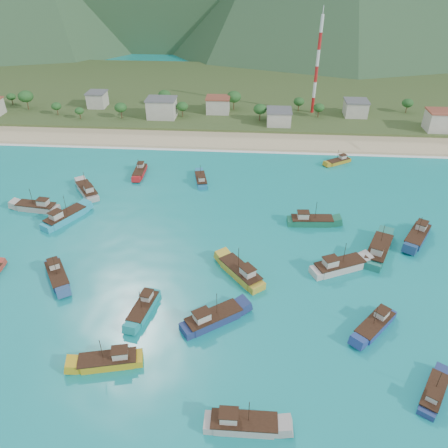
# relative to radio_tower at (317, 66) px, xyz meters

# --- Properties ---
(ground) EXTENTS (600.00, 600.00, 0.00)m
(ground) POSITION_rel_radio_tower_xyz_m (-31.30, -108.00, -20.10)
(ground) COLOR #0C7486
(ground) RESTS_ON ground
(beach) EXTENTS (400.00, 18.00, 1.20)m
(beach) POSITION_rel_radio_tower_xyz_m (-31.30, -29.00, -20.10)
(beach) COLOR beige
(beach) RESTS_ON ground
(land) EXTENTS (400.00, 110.00, 2.40)m
(land) POSITION_rel_radio_tower_xyz_m (-31.30, 32.00, -20.10)
(land) COLOR #385123
(land) RESTS_ON ground
(surf_line) EXTENTS (400.00, 2.50, 0.08)m
(surf_line) POSITION_rel_radio_tower_xyz_m (-31.30, -38.50, -20.10)
(surf_line) COLOR white
(surf_line) RESTS_ON ground
(village) EXTENTS (217.22, 26.05, 7.21)m
(village) POSITION_rel_radio_tower_xyz_m (-22.31, -8.51, -15.45)
(village) COLOR beige
(village) RESTS_ON ground
(vegetation) EXTENTS (278.08, 25.72, 8.34)m
(vegetation) POSITION_rel_radio_tower_xyz_m (-44.94, -5.10, -15.12)
(vegetation) COLOR #235623
(vegetation) RESTS_ON ground
(radio_tower) EXTENTS (1.20, 1.20, 37.01)m
(radio_tower) POSITION_rel_radio_tower_xyz_m (0.00, 0.00, 0.00)
(radio_tower) COLOR red
(radio_tower) RESTS_ON ground
(boat_0) EXTENTS (10.73, 12.05, 7.39)m
(boat_0) POSITION_rel_radio_tower_xyz_m (-25.16, -105.92, -19.15)
(boat_0) COLOR gold
(boat_0) RESTS_ON ground
(boat_2) EXTENTS (4.97, 10.13, 5.75)m
(boat_2) POSITION_rel_radio_tower_xyz_m (-39.00, -62.60, -19.45)
(boat_2) COLOR teal
(boat_2) RESTS_ON ground
(boat_3) EXTENTS (11.99, 4.19, 6.97)m
(boat_3) POSITION_rel_radio_tower_xyz_m (-8.07, -83.75, -19.23)
(boat_3) COLOR #166548
(boat_3) RESTS_ON ground
(boat_5) EXTENTS (12.98, 8.67, 7.43)m
(boat_5) POSITION_rel_radio_tower_xyz_m (-3.78, -102.21, -19.14)
(boat_5) COLOR beige
(boat_5) RESTS_ON ground
(boat_9) EXTENTS (9.54, 10.23, 6.39)m
(boat_9) POSITION_rel_radio_tower_xyz_m (0.54, -119.24, -19.33)
(boat_9) COLOR navy
(boat_9) RESTS_ON ground
(boat_10) EXTENTS (12.02, 4.85, 6.91)m
(boat_10) POSITION_rel_radio_tower_xyz_m (-81.27, -82.09, -19.24)
(boat_10) COLOR #A59F95
(boat_10) RESTS_ON ground
(boat_11) EXTENTS (4.96, 10.66, 6.07)m
(boat_11) POSITION_rel_radio_tower_xyz_m (-43.79, -117.93, -19.39)
(boat_11) COLOR teal
(boat_11) RESTS_ON ground
(boat_13) EXTENTS (8.75, 6.95, 5.18)m
(boat_13) POSITION_rel_radio_tower_xyz_m (4.41, -45.90, -19.56)
(boat_13) COLOR #AF871D
(boat_13) RESTS_ON ground
(boat_16) EXTENTS (9.43, 12.68, 7.39)m
(boat_16) POSITION_rel_radio_tower_xyz_m (-71.79, -86.77, -19.15)
(boat_16) COLOR #239BBA
(boat_16) RESTS_ON ground
(boat_17) EXTENTS (7.20, 9.34, 5.48)m
(boat_17) POSITION_rel_radio_tower_xyz_m (6.70, -133.52, -19.50)
(boat_17) COLOR navy
(boat_17) RESTS_ON ground
(boat_22) EXTENTS (11.22, 3.37, 6.62)m
(boat_22) POSITION_rel_radio_tower_xyz_m (-23.50, -141.11, -19.29)
(boat_22) COLOR #AFA6A0
(boat_22) RESTS_ON ground
(boat_23) EXTENTS (3.22, 9.94, 5.82)m
(boat_23) POSITION_rel_radio_tower_xyz_m (-58.74, -58.38, -19.44)
(boat_23) COLOR red
(boat_23) RESTS_ON ground
(boat_24) EXTENTS (9.37, 12.27, 7.19)m
(boat_24) POSITION_rel_radio_tower_xyz_m (17.17, -88.74, -19.19)
(boat_24) COLOR navy
(boat_24) RESTS_ON ground
(boat_27) EXTENTS (9.27, 14.02, 8.02)m
(boat_27) POSITION_rel_radio_tower_xyz_m (6.27, -95.76, -19.04)
(boat_27) COLOR #1E7668
(boat_27) RESTS_ON ground
(boat_29) EXTENTS (11.47, 5.59, 6.51)m
(boat_29) POSITION_rel_radio_tower_xyz_m (-46.71, -131.18, -19.31)
(boat_29) COLOR gold
(boat_29) RESTS_ON ground
(boat_30) EXTENTS (12.16, 10.09, 7.28)m
(boat_30) POSITION_rel_radio_tower_xyz_m (-29.97, -120.05, -19.17)
(boat_30) COLOR navy
(boat_30) RESTS_ON ground
(boat_31) EXTENTS (9.64, 11.51, 6.91)m
(boat_31) POSITION_rel_radio_tower_xyz_m (-70.81, -72.14, -19.24)
(boat_31) COLOR #AEA59F
(boat_31) RESTS_ON ground
(boat_32) EXTENTS (8.86, 11.07, 6.56)m
(boat_32) POSITION_rel_radio_tower_xyz_m (-64.60, -109.59, -19.30)
(boat_32) COLOR #2C4B7D
(boat_32) RESTS_ON ground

